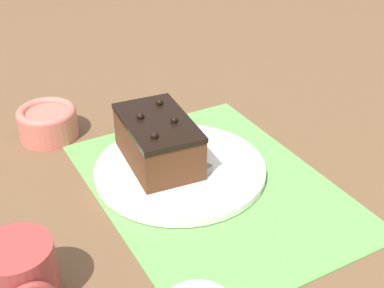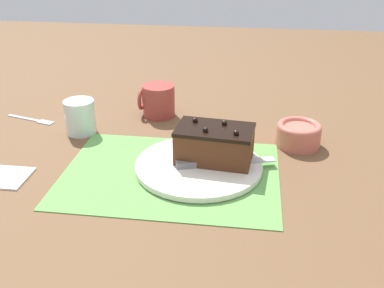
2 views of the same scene
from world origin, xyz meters
TOP-DOWN VIEW (x-y plane):
  - ground_plane at (0.00, 0.00)m, footprint 3.00×3.00m
  - placemat_woven at (0.00, 0.00)m, footprint 0.46×0.34m
  - cake_plate at (-0.06, -0.03)m, footprint 0.28×0.28m
  - chocolate_cake at (-0.09, -0.05)m, footprint 0.17×0.12m
  - serving_knife at (-0.08, -0.02)m, footprint 0.21×0.09m
  - small_bowl at (-0.28, -0.18)m, footprint 0.11×0.11m
  - coffee_mug at (0.09, -0.31)m, footprint 0.10×0.09m

SIDE VIEW (x-z plane):
  - ground_plane at x=0.00m, z-range 0.00..0.00m
  - placemat_woven at x=0.00m, z-range 0.00..0.00m
  - cake_plate at x=-0.06m, z-range 0.00..0.02m
  - serving_knife at x=-0.08m, z-range 0.01..0.03m
  - small_bowl at x=-0.28m, z-range 0.00..0.06m
  - coffee_mug at x=0.09m, z-range 0.00..0.09m
  - chocolate_cake at x=-0.09m, z-range 0.01..0.10m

